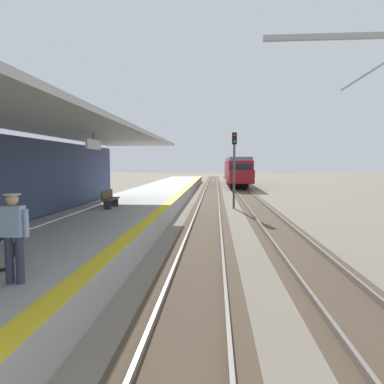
% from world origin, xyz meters
% --- Properties ---
extents(station_platform, '(5.00, 80.00, 0.91)m').
position_xyz_m(station_platform, '(-2.50, 16.00, 0.45)').
color(station_platform, '#A8A8A3').
rests_on(station_platform, ground).
extents(station_building_with_canopy, '(4.85, 24.00, 4.43)m').
position_xyz_m(station_building_with_canopy, '(-4.30, 9.52, 2.66)').
color(station_building_with_canopy, '#4C4C4C').
rests_on(station_building_with_canopy, ground).
extents(track_pair_nearest_platform, '(2.34, 120.00, 0.16)m').
position_xyz_m(track_pair_nearest_platform, '(1.90, 20.00, 0.05)').
color(track_pair_nearest_platform, '#4C3D2D').
rests_on(track_pair_nearest_platform, ground).
extents(track_pair_middle, '(2.34, 120.00, 0.16)m').
position_xyz_m(track_pair_middle, '(5.30, 20.00, 0.05)').
color(track_pair_middle, '#4C3D2D').
rests_on(track_pair_middle, ground).
extents(approaching_train, '(2.93, 19.60, 4.76)m').
position_xyz_m(approaching_train, '(5.30, 46.87, 2.18)').
color(approaching_train, maroon).
rests_on(approaching_train, ground).
extents(commuter_person, '(0.59, 0.30, 1.67)m').
position_xyz_m(commuter_person, '(-1.31, 4.96, 1.84)').
color(commuter_person, '#33384C').
rests_on(commuter_person, station_platform).
extents(rail_signal_post, '(0.32, 0.34, 5.20)m').
position_xyz_m(rail_signal_post, '(3.62, 22.36, 3.19)').
color(rail_signal_post, '#4C4C4C').
rests_on(rail_signal_post, ground).
extents(platform_bench, '(0.45, 1.60, 0.88)m').
position_xyz_m(platform_bench, '(-2.90, 15.46, 1.37)').
color(platform_bench, brown).
rests_on(platform_bench, station_platform).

